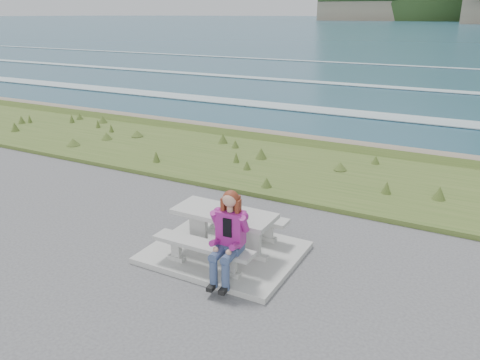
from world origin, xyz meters
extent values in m
cube|color=#999994|center=(0.00, 0.00, 0.05)|extent=(2.60, 2.10, 0.10)
cube|color=#999994|center=(-0.54, 0.00, 0.14)|extent=(0.62, 0.12, 0.08)
cube|color=#999994|center=(-0.54, 0.00, 0.44)|extent=(0.34, 0.09, 0.51)
cube|color=#999994|center=(-0.54, 0.00, 0.73)|extent=(0.62, 0.12, 0.08)
cube|color=#999994|center=(0.54, 0.00, 0.14)|extent=(0.62, 0.12, 0.08)
cube|color=#999994|center=(0.54, 0.00, 0.44)|extent=(0.34, 0.09, 0.51)
cube|color=#999994|center=(0.54, 0.00, 0.73)|extent=(0.62, 0.12, 0.08)
cube|color=#999994|center=(0.00, 0.00, 0.81)|extent=(1.80, 0.75, 0.08)
cube|color=#999994|center=(-0.54, -0.70, 0.14)|extent=(0.30, 0.12, 0.08)
cube|color=#999994|center=(-0.54, -0.70, 0.29)|extent=(0.17, 0.09, 0.22)
cube|color=#999994|center=(-0.54, -0.70, 0.44)|extent=(0.30, 0.12, 0.08)
cube|color=#999994|center=(0.54, -0.70, 0.14)|extent=(0.30, 0.12, 0.08)
cube|color=#999994|center=(0.54, -0.70, 0.29)|extent=(0.17, 0.09, 0.22)
cube|color=#999994|center=(0.54, -0.70, 0.44)|extent=(0.30, 0.12, 0.08)
cube|color=#999994|center=(0.00, -0.70, 0.52)|extent=(1.80, 0.35, 0.07)
cube|color=#999994|center=(-0.54, 0.70, 0.14)|extent=(0.30, 0.12, 0.08)
cube|color=#999994|center=(-0.54, 0.70, 0.29)|extent=(0.17, 0.09, 0.22)
cube|color=#999994|center=(-0.54, 0.70, 0.44)|extent=(0.30, 0.12, 0.08)
cube|color=#999994|center=(0.54, 0.70, 0.14)|extent=(0.30, 0.12, 0.08)
cube|color=#999994|center=(0.54, 0.70, 0.29)|extent=(0.17, 0.09, 0.22)
cube|color=#999994|center=(0.54, 0.70, 0.44)|extent=(0.30, 0.12, 0.08)
cube|color=#999994|center=(0.00, 0.70, 0.52)|extent=(1.80, 0.35, 0.07)
cube|color=#3A531F|center=(0.00, 5.00, 0.00)|extent=(160.00, 4.50, 0.22)
cube|color=#695D4E|center=(0.00, 7.90, 0.00)|extent=(160.00, 0.80, 2.20)
cube|color=silver|center=(0.00, 14.00, -1.74)|extent=(220.00, 3.00, 0.06)
cube|color=silver|center=(0.00, 22.00, -1.74)|extent=(220.00, 2.00, 0.06)
cube|color=silver|center=(0.00, 34.00, -1.74)|extent=(220.00, 1.40, 0.06)
cube|color=silver|center=(0.00, 52.00, -1.74)|extent=(220.00, 1.00, 0.06)
cube|color=#695D4E|center=(-40.00, 440.00, 7.20)|extent=(201.55, 149.04, 18.00)
ellipsoid|color=#1E3116|center=(-40.00, 440.00, 10.20)|extent=(211.86, 162.91, 150.44)
cube|color=navy|center=(0.54, -0.92, 0.39)|extent=(0.45, 0.76, 0.57)
cube|color=#911B77|center=(0.52, -0.68, 0.95)|extent=(0.45, 0.28, 0.55)
sphere|color=tan|center=(0.52, -0.70, 1.42)|extent=(0.23, 0.23, 0.23)
sphere|color=#5E1F15|center=(0.52, -0.67, 1.43)|extent=(0.25, 0.25, 0.25)
camera|label=1|loc=(3.77, -6.44, 4.11)|focal=35.00mm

